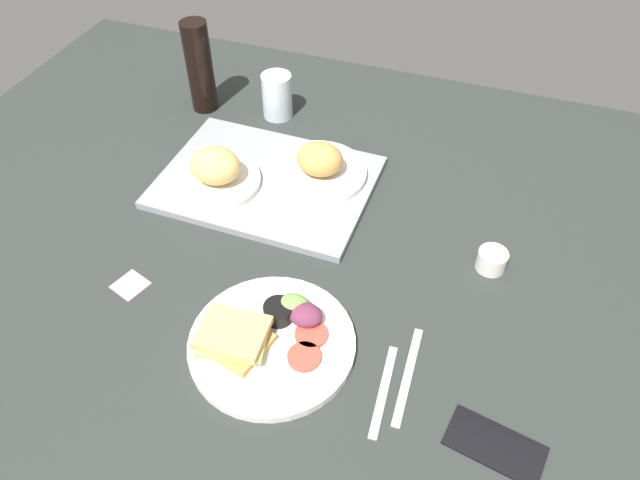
{
  "coord_description": "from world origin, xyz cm",
  "views": [
    {
      "loc": [
        28.02,
        -70.92,
        84.71
      ],
      "look_at": [
        2.0,
        3.0,
        4.0
      ],
      "focal_mm": 33.39,
      "sensor_mm": 36.0,
      "label": 1
    }
  ],
  "objects_px": {
    "serving_tray": "(266,182)",
    "bread_plate_far": "(318,166)",
    "sticky_note": "(130,285)",
    "plate_with_salad": "(269,337)",
    "drinking_glass": "(277,96)",
    "cell_phone": "(495,445)",
    "fork": "(384,390)",
    "soda_bottle": "(200,67)",
    "knife": "(408,375)",
    "bread_plate_near": "(214,172)",
    "espresso_cup": "(492,260)"
  },
  "relations": [
    {
      "from": "plate_with_salad",
      "to": "drinking_glass",
      "type": "bearing_deg",
      "value": 110.97
    },
    {
      "from": "serving_tray",
      "to": "cell_phone",
      "type": "distance_m",
      "value": 0.7
    },
    {
      "from": "bread_plate_near",
      "to": "serving_tray",
      "type": "bearing_deg",
      "value": 27.82
    },
    {
      "from": "cell_phone",
      "to": "sticky_note",
      "type": "distance_m",
      "value": 0.69
    },
    {
      "from": "sticky_note",
      "to": "bread_plate_far",
      "type": "bearing_deg",
      "value": 59.8
    },
    {
      "from": "plate_with_salad",
      "to": "soda_bottle",
      "type": "relative_size",
      "value": 1.25
    },
    {
      "from": "bread_plate_far",
      "to": "fork",
      "type": "relative_size",
      "value": 1.26
    },
    {
      "from": "espresso_cup",
      "to": "fork",
      "type": "distance_m",
      "value": 0.34
    },
    {
      "from": "plate_with_salad",
      "to": "knife",
      "type": "relative_size",
      "value": 1.49
    },
    {
      "from": "bread_plate_near",
      "to": "bread_plate_far",
      "type": "distance_m",
      "value": 0.22
    },
    {
      "from": "soda_bottle",
      "to": "fork",
      "type": "height_order",
      "value": "soda_bottle"
    },
    {
      "from": "knife",
      "to": "drinking_glass",
      "type": "bearing_deg",
      "value": 36.02
    },
    {
      "from": "serving_tray",
      "to": "fork",
      "type": "bearing_deg",
      "value": -47.26
    },
    {
      "from": "plate_with_salad",
      "to": "knife",
      "type": "height_order",
      "value": "plate_with_salad"
    },
    {
      "from": "bread_plate_far",
      "to": "plate_with_salad",
      "type": "xyz_separation_m",
      "value": [
        0.06,
        -0.43,
        -0.03
      ]
    },
    {
      "from": "serving_tray",
      "to": "sticky_note",
      "type": "height_order",
      "value": "serving_tray"
    },
    {
      "from": "cell_phone",
      "to": "espresso_cup",
      "type": "bearing_deg",
      "value": 109.68
    },
    {
      "from": "espresso_cup",
      "to": "serving_tray",
      "type": "bearing_deg",
      "value": 170.68
    },
    {
      "from": "plate_with_salad",
      "to": "cell_phone",
      "type": "distance_m",
      "value": 0.39
    },
    {
      "from": "drinking_glass",
      "to": "soda_bottle",
      "type": "height_order",
      "value": "soda_bottle"
    },
    {
      "from": "plate_with_salad",
      "to": "knife",
      "type": "xyz_separation_m",
      "value": [
        0.24,
        0.02,
        -0.01
      ]
    },
    {
      "from": "serving_tray",
      "to": "soda_bottle",
      "type": "bearing_deg",
      "value": 139.16
    },
    {
      "from": "bread_plate_near",
      "to": "bread_plate_far",
      "type": "relative_size",
      "value": 0.94
    },
    {
      "from": "espresso_cup",
      "to": "cell_phone",
      "type": "bearing_deg",
      "value": -80.68
    },
    {
      "from": "knife",
      "to": "sticky_note",
      "type": "relative_size",
      "value": 3.39
    },
    {
      "from": "serving_tray",
      "to": "knife",
      "type": "bearing_deg",
      "value": -42.06
    },
    {
      "from": "cell_phone",
      "to": "plate_with_salad",
      "type": "bearing_deg",
      "value": -178.14
    },
    {
      "from": "serving_tray",
      "to": "plate_with_salad",
      "type": "bearing_deg",
      "value": -66.33
    },
    {
      "from": "bread_plate_near",
      "to": "cell_phone",
      "type": "relative_size",
      "value": 1.39
    },
    {
      "from": "fork",
      "to": "sticky_note",
      "type": "relative_size",
      "value": 3.04
    },
    {
      "from": "serving_tray",
      "to": "bread_plate_far",
      "type": "height_order",
      "value": "bread_plate_far"
    },
    {
      "from": "bread_plate_far",
      "to": "soda_bottle",
      "type": "bearing_deg",
      "value": 153.91
    },
    {
      "from": "serving_tray",
      "to": "fork",
      "type": "distance_m",
      "value": 0.55
    },
    {
      "from": "cell_phone",
      "to": "bread_plate_far",
      "type": "bearing_deg",
      "value": 143.17
    },
    {
      "from": "bread_plate_near",
      "to": "soda_bottle",
      "type": "height_order",
      "value": "soda_bottle"
    },
    {
      "from": "soda_bottle",
      "to": "knife",
      "type": "xyz_separation_m",
      "value": [
        0.67,
        -0.59,
        -0.11
      ]
    },
    {
      "from": "espresso_cup",
      "to": "sticky_note",
      "type": "height_order",
      "value": "espresso_cup"
    },
    {
      "from": "bread_plate_far",
      "to": "knife",
      "type": "bearing_deg",
      "value": -53.95
    },
    {
      "from": "plate_with_salad",
      "to": "espresso_cup",
      "type": "xyz_separation_m",
      "value": [
        0.33,
        0.3,
        0.0
      ]
    },
    {
      "from": "bread_plate_near",
      "to": "plate_with_salad",
      "type": "height_order",
      "value": "bread_plate_near"
    },
    {
      "from": "serving_tray",
      "to": "sticky_note",
      "type": "xyz_separation_m",
      "value": [
        -0.13,
        -0.35,
        -0.01
      ]
    },
    {
      "from": "drinking_glass",
      "to": "espresso_cup",
      "type": "distance_m",
      "value": 0.66
    },
    {
      "from": "plate_with_salad",
      "to": "fork",
      "type": "height_order",
      "value": "plate_with_salad"
    },
    {
      "from": "plate_with_salad",
      "to": "espresso_cup",
      "type": "bearing_deg",
      "value": 42.25
    },
    {
      "from": "espresso_cup",
      "to": "sticky_note",
      "type": "bearing_deg",
      "value": -156.85
    },
    {
      "from": "bread_plate_near",
      "to": "drinking_glass",
      "type": "xyz_separation_m",
      "value": [
        0.02,
        0.31,
        0.01
      ]
    },
    {
      "from": "serving_tray",
      "to": "fork",
      "type": "relative_size",
      "value": 2.65
    },
    {
      "from": "drinking_glass",
      "to": "sticky_note",
      "type": "relative_size",
      "value": 1.97
    },
    {
      "from": "soda_bottle",
      "to": "bread_plate_near",
      "type": "bearing_deg",
      "value": -58.72
    },
    {
      "from": "fork",
      "to": "sticky_note",
      "type": "bearing_deg",
      "value": 80.04
    }
  ]
}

